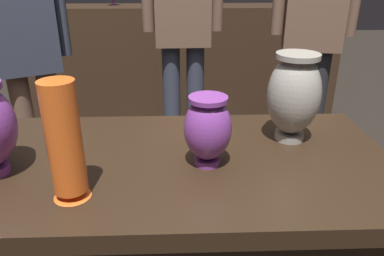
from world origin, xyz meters
TOP-DOWN VIEW (x-y plane):
  - back_display_shelf at (0.00, 2.20)m, footprint 2.60×0.40m
  - vase_centerpiece at (0.07, -0.03)m, footprint 0.13×0.13m
  - vase_left_accent at (-0.25, -0.18)m, footprint 0.09×0.09m
  - vase_right_accent at (0.34, 0.12)m, footprint 0.16×0.16m
  - visitor_near_left at (-0.81, 1.11)m, footprint 0.43×0.31m
  - visitor_near_right at (0.77, 1.22)m, footprint 0.46×0.24m
  - visitor_center_back at (0.03, 1.33)m, footprint 0.47×0.20m

SIDE VIEW (x-z plane):
  - back_display_shelf at x=0.00m, z-range 0.00..0.99m
  - visitor_near_left at x=-0.81m, z-range 0.13..1.65m
  - vase_centerpiece at x=0.07m, z-range 0.81..1.00m
  - vase_left_accent at x=-0.25m, z-range 0.80..1.08m
  - vase_right_accent at x=0.34m, z-range 0.81..1.08m
  - visitor_near_right at x=0.77m, z-range 0.16..1.86m
  - visitor_center_back at x=0.03m, z-range 0.16..1.88m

